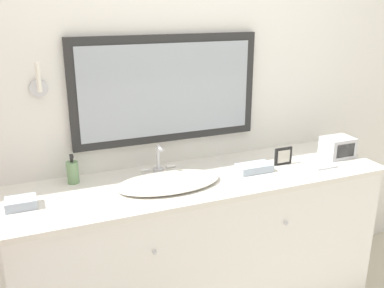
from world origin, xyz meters
TOP-DOWN VIEW (x-y plane):
  - wall_back at (-0.00, 0.65)m, footprint 8.00×0.18m
  - vanity_counter at (0.00, 0.33)m, footprint 2.11×0.59m
  - sink_basin at (-0.21, 0.30)m, footprint 0.56×0.36m
  - soap_bottle at (-0.66, 0.52)m, footprint 0.06×0.06m
  - appliance_box at (0.91, 0.31)m, footprint 0.18×0.14m
  - picture_frame at (0.52, 0.33)m, footprint 0.11×0.01m
  - hand_towel_near_sink at (-0.93, 0.32)m, footprint 0.14×0.11m
  - hand_towel_far_corner at (0.30, 0.29)m, footprint 0.20×0.11m
  - metal_tray at (0.72, 0.22)m, footprint 0.14×0.11m

SIDE VIEW (x-z plane):
  - vanity_counter at x=0.00m, z-range 0.00..0.88m
  - metal_tray at x=0.72m, z-range 0.88..0.89m
  - sink_basin at x=-0.21m, z-range 0.81..0.98m
  - hand_towel_far_corner at x=0.30m, z-range 0.88..0.92m
  - hand_towel_near_sink at x=-0.93m, z-range 0.88..0.92m
  - picture_frame at x=0.52m, z-range 0.88..0.98m
  - appliance_box at x=0.91m, z-range 0.88..1.00m
  - soap_bottle at x=-0.66m, z-range 0.86..1.02m
  - wall_back at x=0.00m, z-range 0.00..2.55m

